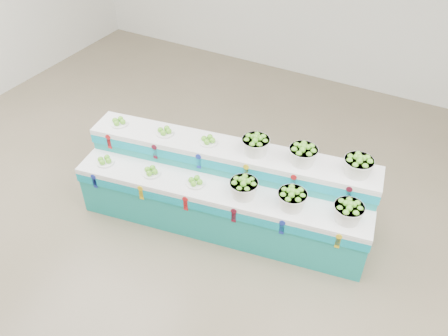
{
  "coord_description": "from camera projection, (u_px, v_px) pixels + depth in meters",
  "views": [
    {
      "loc": [
        2.2,
        -3.02,
        4.37
      ],
      "look_at": [
        0.17,
        0.72,
        0.87
      ],
      "focal_mm": 36.93,
      "sensor_mm": 36.0,
      "label": 1
    }
  ],
  "objects": [
    {
      "name": "plate_upper_mid",
      "position": [
        165.0,
        131.0,
        5.77
      ],
      "size": [
        0.26,
        0.26,
        0.09
      ],
      "primitive_type": "cylinder",
      "rotation": [
        0.0,
        0.0,
        0.16
      ],
      "color": "white",
      "rests_on": "display_stand"
    },
    {
      "name": "plate_upper_right",
      "position": [
        208.0,
        140.0,
        5.62
      ],
      "size": [
        0.26,
        0.26,
        0.09
      ],
      "primitive_type": "cylinder",
      "rotation": [
        0.0,
        0.0,
        0.16
      ],
      "color": "white",
      "rests_on": "display_stand"
    },
    {
      "name": "plate_upper_left",
      "position": [
        119.0,
        121.0,
        5.93
      ],
      "size": [
        0.26,
        0.26,
        0.09
      ],
      "primitive_type": "cylinder",
      "rotation": [
        0.0,
        0.0,
        0.16
      ],
      "color": "white",
      "rests_on": "display_stand"
    },
    {
      "name": "plate_lower_right",
      "position": [
        196.0,
        181.0,
        5.48
      ],
      "size": [
        0.26,
        0.26,
        0.09
      ],
      "primitive_type": "cylinder",
      "rotation": [
        0.0,
        0.0,
        0.16
      ],
      "color": "white",
      "rests_on": "display_stand"
    },
    {
      "name": "basket_upper_right",
      "position": [
        358.0,
        165.0,
        5.12
      ],
      "size": [
        0.38,
        0.38,
        0.24
      ],
      "primitive_type": null,
      "rotation": [
        0.0,
        0.0,
        0.16
      ],
      "color": "silver",
      "rests_on": "display_stand"
    },
    {
      "name": "ground",
      "position": [
        184.0,
        251.0,
        5.63
      ],
      "size": [
        10.0,
        10.0,
        0.0
      ],
      "primitive_type": "plane",
      "color": "#70644C",
      "rests_on": "ground"
    },
    {
      "name": "basket_lower_mid",
      "position": [
        292.0,
        199.0,
        5.14
      ],
      "size": [
        0.38,
        0.38,
        0.24
      ],
      "primitive_type": null,
      "rotation": [
        0.0,
        0.0,
        0.16
      ],
      "color": "silver",
      "rests_on": "display_stand"
    },
    {
      "name": "basket_lower_left",
      "position": [
        244.0,
        188.0,
        5.28
      ],
      "size": [
        0.38,
        0.38,
        0.24
      ],
      "primitive_type": null,
      "rotation": [
        0.0,
        0.0,
        0.16
      ],
      "color": "silver",
      "rests_on": "display_stand"
    },
    {
      "name": "plate_lower_mid",
      "position": [
        151.0,
        171.0,
        5.63
      ],
      "size": [
        0.26,
        0.26,
        0.09
      ],
      "primitive_type": "cylinder",
      "rotation": [
        0.0,
        0.0,
        0.16
      ],
      "color": "white",
      "rests_on": "display_stand"
    },
    {
      "name": "basket_upper_left",
      "position": [
        256.0,
        144.0,
        5.42
      ],
      "size": [
        0.38,
        0.38,
        0.24
      ],
      "primitive_type": null,
      "rotation": [
        0.0,
        0.0,
        0.16
      ],
      "color": "silver",
      "rests_on": "display_stand"
    },
    {
      "name": "display_stand",
      "position": [
        224.0,
        190.0,
        5.74
      ],
      "size": [
        3.74,
        1.52,
        1.02
      ],
      "primitive_type": null,
      "rotation": [
        0.0,
        0.0,
        0.16
      ],
      "color": "teal",
      "rests_on": "ground"
    },
    {
      "name": "plate_lower_left",
      "position": [
        105.0,
        160.0,
        5.79
      ],
      "size": [
        0.26,
        0.26,
        0.09
      ],
      "primitive_type": "cylinder",
      "rotation": [
        0.0,
        0.0,
        0.16
      ],
      "color": "white",
      "rests_on": "display_stand"
    },
    {
      "name": "basket_lower_right",
      "position": [
        348.0,
        211.0,
        4.98
      ],
      "size": [
        0.38,
        0.38,
        0.24
      ],
      "primitive_type": null,
      "rotation": [
        0.0,
        0.0,
        0.16
      ],
      "color": "silver",
      "rests_on": "display_stand"
    },
    {
      "name": "basket_upper_mid",
      "position": [
        303.0,
        154.0,
        5.28
      ],
      "size": [
        0.38,
        0.38,
        0.24
      ],
      "primitive_type": null,
      "rotation": [
        0.0,
        0.0,
        0.16
      ],
      "color": "silver",
      "rests_on": "display_stand"
    }
  ]
}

